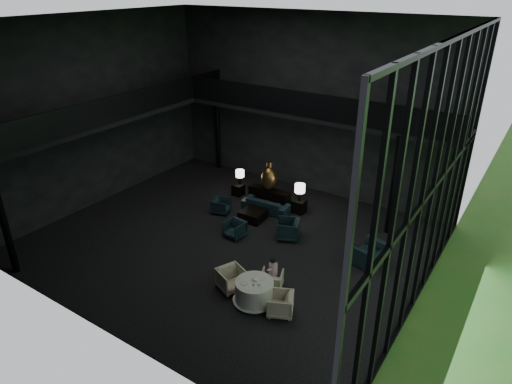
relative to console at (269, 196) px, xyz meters
The scene contains 36 objects.
floor 3.72m from the console, 81.57° to the right, with size 14.00×12.00×0.02m, color black.
ceiling 8.53m from the console, 81.57° to the right, with size 14.00×12.00×0.02m, color black.
wall_back 4.40m from the console, 76.92° to the left, with size 14.00×0.04×8.00m, color black.
wall_front 10.36m from the console, 86.79° to the right, with size 14.00×0.04×8.00m, color black.
wall_left 8.29m from the console, 150.43° to the right, with size 0.04×12.00×8.00m, color black.
curtain_wall 9.12m from the console, 26.06° to the right, with size 0.20×12.00×8.00m, color black, non-canonical shape.
mezzanine_left 7.54m from the console, 146.12° to the right, with size 2.00×12.00×0.25m, color black.
mezzanine_back 4.21m from the console, 40.88° to the left, with size 12.00×2.00×0.25m, color black.
railing_left 7.19m from the console, 140.58° to the right, with size 0.06×12.00×1.00m, color black.
railing_back 4.57m from the console, 12.27° to the left, with size 12.00×0.06×1.00m, color black.
column_sw 10.51m from the console, 115.45° to the right, with size 0.24×0.24×4.00m, color black.
column_nw 5.18m from the console, 155.45° to the left, with size 0.24×0.24×4.00m, color black.
column_ne 5.61m from the console, ahead, with size 0.24×0.24×4.00m, color black.
console is the anchor object (origin of this frame).
bronze_urn 0.88m from the console, 90.00° to the right, with size 0.71×0.71×1.33m.
side_table_left 1.61m from the console, behind, with size 0.47×0.47×0.52m, color black.
table_lamp_left 1.74m from the console, behind, with size 0.40×0.40×0.67m.
side_table_right 1.61m from the console, ahead, with size 0.52×0.52×0.58m, color black.
table_lamp_right 1.79m from the console, ahead, with size 0.45×0.45×0.75m.
sofa 0.89m from the console, 66.82° to the right, with size 2.06×0.60×0.81m, color black.
lounge_armchair_west 2.34m from the console, 119.96° to the right, with size 0.62×0.58×0.64m, color #202F37.
lounge_armchair_east 3.22m from the console, 45.32° to the right, with size 0.92×0.86×0.95m, color black.
lounge_armchair_south 3.37m from the console, 81.55° to the right, with size 0.69×0.64×0.71m, color #1B3742.
window_armchair 5.97m from the console, 21.51° to the right, with size 1.26×0.82×1.10m, color black.
coffee_table 1.82m from the console, 80.13° to the right, with size 0.94×0.94×0.42m, color black.
dining_table 7.03m from the console, 61.75° to the right, with size 1.36×1.36×0.75m.
dining_chair_north 6.33m from the console, 57.25° to the right, with size 0.61×0.57×0.63m, color beige.
dining_chair_east 7.55m from the console, 55.50° to the right, with size 0.75×0.70×0.77m, color #C1B589.
dining_chair_west 6.50m from the console, 68.86° to the right, with size 0.84×0.79×0.86m, color beige.
child 6.21m from the console, 56.86° to the right, with size 0.28×0.28×0.61m.
plate_a 7.14m from the console, 64.14° to the right, with size 0.27×0.27×0.02m, color white.
plate_b 6.89m from the console, 59.73° to the right, with size 0.21×0.21×0.01m, color white.
saucer 7.28m from the console, 60.02° to the right, with size 0.14×0.14×0.01m, color white.
coffee_cup 7.20m from the console, 60.43° to the right, with size 0.09×0.09×0.07m, color white.
cereal_bowl 6.97m from the console, 61.71° to the right, with size 0.16×0.16×0.08m, color white.
cream_pot 7.25m from the console, 61.81° to the right, with size 0.06×0.06×0.07m, color #99999E.
Camera 1 is at (9.16, -12.03, 9.20)m, focal length 32.00 mm.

